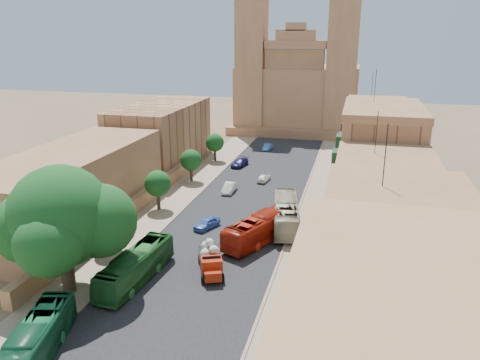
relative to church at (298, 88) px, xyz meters
The scene contains 33 objects.
ground 79.19m from the church, 90.00° to the right, with size 260.00×260.00×0.00m, color brown.
road_surface 49.54m from the church, 90.00° to the right, with size 14.00×140.00×0.01m, color black.
sidewalk_east 50.44m from the church, 78.94° to the right, with size 5.00×140.00×0.01m, color #967B62.
sidewalk_west 50.44m from the church, 101.06° to the right, with size 5.00×140.00×0.01m, color #967B62.
kerb_east 50.02m from the church, 81.81° to the right, with size 0.25×140.00×0.12m, color #967B62.
kerb_west 50.02m from the church, 98.19° to the right, with size 0.25×140.00×0.12m, color #967B62.
townhouse_a 83.22m from the church, 78.94° to the right, with size 9.00×14.00×16.40m.
townhouse_b 69.58m from the church, 76.73° to the right, with size 9.00×14.00×14.90m.
townhouse_c 56.00m from the church, 73.43° to the right, with size 9.00×14.00×17.40m.
townhouse_d 42.84m from the church, 68.07° to the right, with size 9.00×14.00×15.90m.
west_wall 60.55m from the church, 102.04° to the right, with size 1.00×40.00×1.80m, color #A06F48.
west_building_low 63.45m from the church, 106.54° to the right, with size 10.00×28.00×8.40m, color #8E603E.
west_building_mid 39.27m from the church, 117.48° to the right, with size 10.00×22.00×10.00m, color #AB764D.
church is the anchor object (origin of this frame).
ficus_tree 75.25m from the church, 97.18° to the right, with size 11.14×10.25×11.14m.
street_tree_a 67.64m from the church, 98.54° to the right, with size 3.26×3.26×5.02m.
street_tree_b 55.86m from the church, 100.38° to the right, with size 3.28×3.28×5.04m.
street_tree_c 44.22m from the church, 103.21° to the right, with size 3.15×3.15×4.85m.
street_tree_d 32.82m from the church, 108.09° to the right, with size 3.12×3.12×4.80m.
red_truck 68.98m from the church, 88.98° to the right, with size 3.70×5.44×3.01m.
olive_pickup 59.42m from the church, 85.60° to the right, with size 3.44×4.70×1.78m.
bus_green_south 83.66m from the church, 94.48° to the right, with size 2.29×9.80×2.73m, color #165B35.
bus_green_north 72.23m from the church, 93.77° to the right, with size 2.40×10.27×2.86m, color #216127.
bus_red_east 61.45m from the church, 85.92° to the right, with size 2.47×10.57×2.95m, color #AF2410.
bus_cream_east 57.04m from the church, 83.62° to the right, with size 2.60×11.11×3.09m, color beige.
car_blue_a 59.56m from the church, 92.23° to the right, with size 1.44×3.58×1.22m, color #4B6DC2.
car_white_a 47.05m from the church, 93.96° to the right, with size 1.36×3.89×1.28m, color white.
car_cream 59.45m from the church, 85.12° to the right, with size 1.93×4.19×1.16m, color #F9F7B8.
car_dkblue 34.52m from the church, 98.62° to the right, with size 1.76×4.33×1.26m, color #151448.
car_white_b 41.07m from the church, 89.29° to the right, with size 1.33×3.30×1.13m, color white.
car_blue_b 22.62m from the church, 97.60° to the right, with size 1.21×3.47×1.14m, color #4B83D2.
pedestrian_a 65.22m from the church, 80.95° to the right, with size 0.64×0.42×1.76m, color #2D2C2F.
pedestrian_c 61.47m from the church, 81.72° to the right, with size 0.98×0.41×1.67m, color #2D2D2F.
Camera 1 is at (13.33, -26.74, 21.12)m, focal length 35.00 mm.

